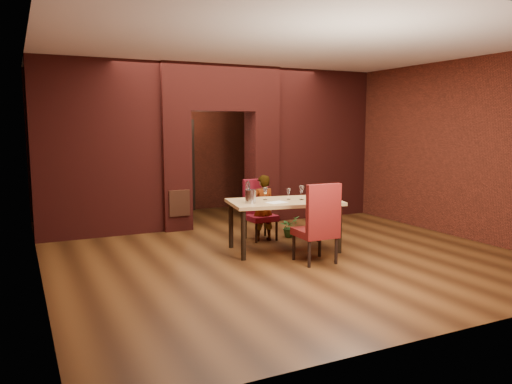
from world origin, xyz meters
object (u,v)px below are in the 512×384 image
at_px(dining_table, 284,225).
at_px(chair_far, 261,210).
at_px(potted_plant, 289,227).
at_px(wine_glass_b, 289,194).
at_px(wine_glass_c, 302,193).
at_px(wine_glass_a, 265,194).
at_px(wine_bucket, 251,196).
at_px(chair_near, 315,223).
at_px(water_bottle, 248,191).
at_px(person_seated, 263,208).

xyz_separation_m(dining_table, chair_far, (0.00, 0.85, 0.12)).
bearing_deg(chair_far, potted_plant, -6.20).
height_order(wine_glass_b, wine_glass_c, wine_glass_c).
height_order(wine_glass_a, wine_glass_b, wine_glass_a).
bearing_deg(wine_bucket, chair_near, -49.59).
height_order(chair_far, water_bottle, water_bottle).
relative_size(person_seated, wine_bucket, 5.58).
height_order(chair_near, person_seated, chair_near).
xyz_separation_m(wine_glass_a, potted_plant, (0.81, 0.63, -0.74)).
xyz_separation_m(chair_near, person_seated, (-0.07, 1.58, -0.01)).
bearing_deg(chair_far, wine_glass_a, -113.43).
relative_size(wine_glass_a, water_bottle, 0.62).
height_order(chair_near, wine_glass_c, chair_near).
relative_size(chair_near, water_bottle, 3.63).
distance_m(chair_far, wine_glass_a, 0.81).
distance_m(chair_near, water_bottle, 1.22).
height_order(person_seated, wine_glass_c, person_seated).
relative_size(wine_glass_b, potted_plant, 0.48).
bearing_deg(person_seated, dining_table, 94.35).
height_order(chair_near, wine_bucket, chair_near).
relative_size(chair_far, wine_bucket, 5.10).
bearing_deg(wine_bucket, potted_plant, 35.41).
height_order(person_seated, potted_plant, person_seated).
distance_m(dining_table, wine_glass_c, 0.60).
relative_size(person_seated, wine_glass_c, 5.12).
height_order(dining_table, wine_glass_b, wine_glass_b).
bearing_deg(wine_glass_c, chair_far, 107.60).
bearing_deg(wine_glass_a, wine_glass_b, -20.08).
height_order(wine_glass_a, potted_plant, wine_glass_a).
relative_size(chair_far, wine_glass_c, 4.68).
bearing_deg(wine_glass_a, dining_table, -38.14).
relative_size(water_bottle, potted_plant, 0.87).
distance_m(person_seated, wine_bucket, 1.05).
bearing_deg(chair_far, wine_glass_b, -84.72).
height_order(dining_table, chair_far, chair_far).
bearing_deg(chair_near, wine_bucket, -48.21).
xyz_separation_m(dining_table, wine_bucket, (-0.61, -0.02, 0.52)).
relative_size(chair_near, person_seated, 1.02).
bearing_deg(wine_glass_b, chair_far, 97.93).
height_order(wine_glass_c, potted_plant, wine_glass_c).
distance_m(dining_table, water_bottle, 0.83).
height_order(chair_far, wine_bucket, chair_far).
xyz_separation_m(wine_glass_c, water_bottle, (-0.87, 0.20, 0.05)).
distance_m(chair_far, wine_bucket, 1.13).
xyz_separation_m(chair_far, potted_plant, (0.56, -0.03, -0.34)).
xyz_separation_m(person_seated, water_bottle, (-0.58, -0.62, 0.40)).
xyz_separation_m(person_seated, wine_bucket, (-0.60, -0.78, 0.34)).
bearing_deg(person_seated, chair_near, 96.74).
bearing_deg(dining_table, wine_glass_c, -0.59).
bearing_deg(wine_bucket, chair_far, 54.80).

